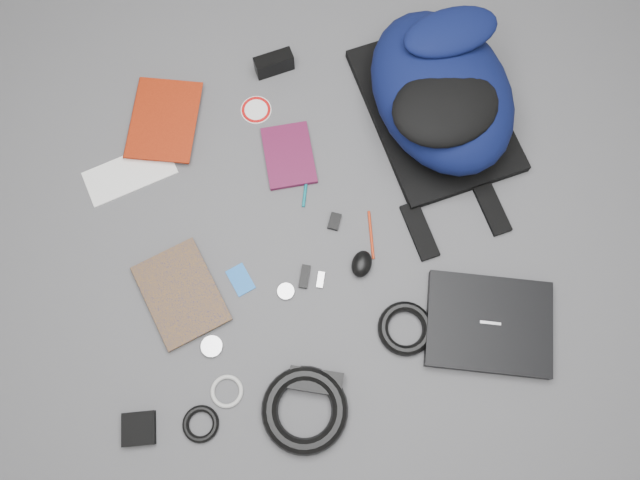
{
  "coord_description": "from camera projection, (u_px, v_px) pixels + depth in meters",
  "views": [
    {
      "loc": [
        -0.06,
        -0.46,
        1.55
      ],
      "look_at": [
        0.0,
        0.0,
        0.02
      ],
      "focal_mm": 35.0,
      "sensor_mm": 36.0,
      "label": 1
    }
  ],
  "objects": [
    {
      "name": "laptop",
      "position": [
        489.0,
        324.0,
        1.54
      ],
      "size": [
        0.35,
        0.3,
        0.03
      ],
      "primitive_type": "cube",
      "rotation": [
        0.0,
        0.0,
        -0.23
      ],
      "color": "black",
      "rests_on": "ground"
    },
    {
      "name": "pouch",
      "position": [
        139.0,
        429.0,
        1.47
      ],
      "size": [
        0.08,
        0.08,
        0.02
      ],
      "primitive_type": "cube",
      "rotation": [
        0.0,
        0.0,
        -0.03
      ],
      "color": "black",
      "rests_on": "ground"
    },
    {
      "name": "cable_coil",
      "position": [
        405.0,
        328.0,
        1.54
      ],
      "size": [
        0.16,
        0.16,
        0.03
      ],
      "primitive_type": "torus",
      "rotation": [
        0.0,
        0.0,
        0.19
      ],
      "color": "black",
      "rests_on": "ground"
    },
    {
      "name": "backpack",
      "position": [
        442.0,
        91.0,
        1.62
      ],
      "size": [
        0.48,
        0.61,
        0.23
      ],
      "primitive_type": null,
      "rotation": [
        0.0,
        0.0,
        0.22
      ],
      "color": "black",
      "rests_on": "ground"
    },
    {
      "name": "mouse",
      "position": [
        362.0,
        264.0,
        1.58
      ],
      "size": [
        0.08,
        0.09,
        0.04
      ],
      "primitive_type": "ellipsoid",
      "rotation": [
        0.0,
        0.0,
        -0.41
      ],
      "color": "black",
      "rests_on": "ground"
    },
    {
      "name": "dvd_case",
      "position": [
        289.0,
        156.0,
        1.68
      ],
      "size": [
        0.14,
        0.19,
        0.01
      ],
      "primitive_type": "cube",
      "rotation": [
        0.0,
        0.0,
        0.05
      ],
      "color": "#470D28",
      "rests_on": "ground"
    },
    {
      "name": "envelope",
      "position": [
        130.0,
        173.0,
        1.67
      ],
      "size": [
        0.26,
        0.18,
        0.0
      ],
      "primitive_type": "cube",
      "rotation": [
        0.0,
        0.0,
        0.32
      ],
      "color": "white",
      "rests_on": "ground"
    },
    {
      "name": "ground",
      "position": [
        320.0,
        242.0,
        1.62
      ],
      "size": [
        4.0,
        4.0,
        0.0
      ],
      "primitive_type": "plane",
      "color": "#4F4F51",
      "rests_on": "ground"
    },
    {
      "name": "headphone_right",
      "position": [
        286.0,
        291.0,
        1.57
      ],
      "size": [
        0.04,
        0.04,
        0.01
      ],
      "primitive_type": "cylinder",
      "rotation": [
        0.0,
        0.0,
        0.01
      ],
      "color": "silver",
      "rests_on": "ground"
    },
    {
      "name": "usb_silver",
      "position": [
        320.0,
        280.0,
        1.58
      ],
      "size": [
        0.03,
        0.04,
        0.01
      ],
      "primitive_type": "cube",
      "rotation": [
        0.0,
        0.0,
        -0.27
      ],
      "color": "silver",
      "rests_on": "ground"
    },
    {
      "name": "id_badge",
      "position": [
        241.0,
        280.0,
        1.59
      ],
      "size": [
        0.07,
        0.09,
        0.0
      ],
      "primitive_type": "cube",
      "rotation": [
        0.0,
        0.0,
        0.4
      ],
      "color": "blue",
      "rests_on": "ground"
    },
    {
      "name": "power_brick",
      "position": [
        316.0,
        381.0,
        1.5
      ],
      "size": [
        0.14,
        0.09,
        0.03
      ],
      "primitive_type": "cube",
      "rotation": [
        0.0,
        0.0,
        -0.27
      ],
      "color": "black",
      "rests_on": "ground"
    },
    {
      "name": "headphone_left",
      "position": [
        212.0,
        346.0,
        1.53
      ],
      "size": [
        0.06,
        0.06,
        0.01
      ],
      "primitive_type": "cylinder",
      "rotation": [
        0.0,
        0.0,
        -0.13
      ],
      "color": "silver",
      "rests_on": "ground"
    },
    {
      "name": "comic_book",
      "position": [
        149.0,
        310.0,
        1.56
      ],
      "size": [
        0.25,
        0.29,
        0.02
      ],
      "primitive_type": "imported",
      "rotation": [
        0.0,
        0.0,
        0.37
      ],
      "color": "#A66A0B",
      "rests_on": "ground"
    },
    {
      "name": "key_fob",
      "position": [
        335.0,
        221.0,
        1.63
      ],
      "size": [
        0.04,
        0.05,
        0.01
      ],
      "primitive_type": "cube",
      "rotation": [
        0.0,
        0.0,
        -0.38
      ],
      "color": "black",
      "rests_on": "ground"
    },
    {
      "name": "sticker_disc",
      "position": [
        256.0,
        110.0,
        1.73
      ],
      "size": [
        0.1,
        0.1,
        0.0
      ],
      "primitive_type": "cylinder",
      "rotation": [
        0.0,
        0.0,
        0.15
      ],
      "color": "white",
      "rests_on": "ground"
    },
    {
      "name": "textbook_red",
      "position": [
        131.0,
        118.0,
        1.71
      ],
      "size": [
        0.23,
        0.28,
        0.03
      ],
      "primitive_type": "imported",
      "rotation": [
        0.0,
        0.0,
        -0.22
      ],
      "color": "maroon",
      "rests_on": "ground"
    },
    {
      "name": "usb_black",
      "position": [
        305.0,
        277.0,
        1.58
      ],
      "size": [
        0.04,
        0.06,
        0.01
      ],
      "primitive_type": "cube",
      "rotation": [
        0.0,
        0.0,
        -0.28
      ],
      "color": "black",
      "rests_on": "ground"
    },
    {
      "name": "pen_teal",
      "position": [
        306.0,
        182.0,
        1.66
      ],
      "size": [
        0.04,
        0.14,
        0.01
      ],
      "primitive_type": "cylinder",
      "rotation": [
        1.57,
        0.0,
        -0.22
      ],
      "color": "#0C6671",
      "rests_on": "ground"
    },
    {
      "name": "compact_camera",
      "position": [
        274.0,
        64.0,
        1.74
      ],
      "size": [
        0.11,
        0.06,
        0.06
      ],
      "primitive_type": "cube",
      "rotation": [
        0.0,
        0.0,
        0.23
      ],
      "color": "black",
      "rests_on": "ground"
    },
    {
      "name": "pen_red",
      "position": [
        371.0,
        235.0,
        1.62
      ],
      "size": [
        0.01,
        0.13,
        0.01
      ],
      "primitive_type": "cylinder",
      "rotation": [
        1.57,
        0.0,
        -0.05
      ],
      "color": "#B22B0D",
      "rests_on": "ground"
    },
    {
      "name": "white_cable_coil",
      "position": [
        227.0,
        391.0,
        1.5
      ],
      "size": [
        0.1,
        0.1,
        0.01
      ],
      "primitive_type": "torus",
      "rotation": [
        0.0,
        0.0,
        -0.38
      ],
      "color": "beige",
      "rests_on": "ground"
    },
    {
      "name": "power_cord_coil",
      "position": [
        305.0,
        410.0,
        1.48
      ],
      "size": [
        0.24,
        0.24,
        0.04
      ],
      "primitive_type": "torus",
      "rotation": [
        0.0,
        0.0,
        0.17
      ],
      "color": "black",
      "rests_on": "ground"
    },
    {
      "name": "earbud_coil",
      "position": [
        201.0,
        424.0,
        1.48
      ],
      "size": [
        0.1,
        0.1,
        0.02
      ],
      "primitive_type": "torus",
      "rotation": [
        0.0,
        0.0,
        -0.15
      ],
      "color": "black",
      "rests_on": "ground"
    }
  ]
}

